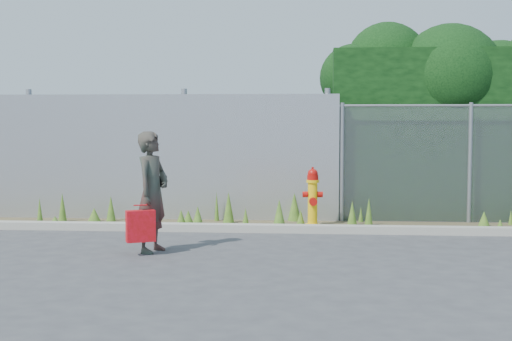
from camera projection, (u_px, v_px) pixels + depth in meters
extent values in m
plane|color=#3D3E40|center=(270.00, 254.00, 9.37)|extent=(80.00, 80.00, 0.00)
cube|color=#9A978B|center=(277.00, 228.00, 11.16)|extent=(16.00, 0.22, 0.12)
cube|color=#4C412B|center=(279.00, 226.00, 11.76)|extent=(16.00, 1.20, 0.01)
cone|color=#3E691F|center=(94.00, 216.00, 12.18)|extent=(0.23, 0.23, 0.25)
cone|color=#3E691F|center=(181.00, 218.00, 11.72)|extent=(0.18, 0.18, 0.28)
cone|color=#3E691F|center=(279.00, 215.00, 11.35)|extent=(0.23, 0.23, 0.49)
cone|color=#3E691F|center=(511.00, 218.00, 11.82)|extent=(0.08, 0.08, 0.26)
cone|color=#3E691F|center=(369.00, 213.00, 11.69)|extent=(0.14, 0.14, 0.47)
cone|color=#3E691F|center=(299.00, 212.00, 12.36)|extent=(0.16, 0.16, 0.33)
cone|color=#3E691F|center=(62.00, 208.00, 12.16)|extent=(0.15, 0.15, 0.51)
cone|color=#3E691F|center=(301.00, 218.00, 11.86)|extent=(0.14, 0.14, 0.25)
cone|color=#3E691F|center=(352.00, 214.00, 11.72)|extent=(0.17, 0.17, 0.42)
cone|color=#3E691F|center=(217.00, 207.00, 12.26)|extent=(0.08, 0.08, 0.52)
cone|color=#3E691F|center=(198.00, 218.00, 11.46)|extent=(0.22, 0.22, 0.36)
cone|color=#3E691F|center=(294.00, 208.00, 12.28)|extent=(0.23, 0.23, 0.49)
cone|color=#3E691F|center=(246.00, 218.00, 11.69)|extent=(0.12, 0.12, 0.31)
cone|color=#3E691F|center=(229.00, 208.00, 12.00)|extent=(0.20, 0.20, 0.54)
cone|color=#3E691F|center=(55.00, 222.00, 11.60)|extent=(0.23, 0.23, 0.19)
cone|color=#3E691F|center=(40.00, 213.00, 11.69)|extent=(0.12, 0.12, 0.48)
cone|color=#3E691F|center=(500.00, 226.00, 11.11)|extent=(0.15, 0.15, 0.20)
cone|color=#3E691F|center=(188.00, 218.00, 11.99)|extent=(0.18, 0.18, 0.23)
cone|color=#3E691F|center=(361.00, 215.00, 12.14)|extent=(0.09, 0.09, 0.27)
cone|color=#3E691F|center=(111.00, 209.00, 12.23)|extent=(0.17, 0.17, 0.45)
cone|color=#3E691F|center=(484.00, 220.00, 11.60)|extent=(0.20, 0.20, 0.26)
cube|color=#ACAEB3|center=(96.00, 157.00, 12.53)|extent=(8.50, 0.08, 2.20)
cylinder|color=gray|center=(30.00, 154.00, 12.75)|extent=(0.10, 0.10, 2.30)
cylinder|color=gray|center=(185.00, 154.00, 12.53)|extent=(0.10, 0.10, 2.30)
cylinder|color=gray|center=(327.00, 155.00, 12.33)|extent=(0.10, 0.10, 2.30)
cylinder|color=gray|center=(342.00, 163.00, 12.20)|extent=(0.07, 0.07, 2.05)
cylinder|color=gray|center=(470.00, 163.00, 12.03)|extent=(0.07, 0.07, 2.05)
sphere|color=black|center=(354.00, 78.00, 13.14)|extent=(1.25, 1.25, 1.25)
sphere|color=black|center=(387.00, 64.00, 13.26)|extent=(1.54, 1.54, 1.54)
sphere|color=black|center=(450.00, 76.00, 12.86)|extent=(1.89, 1.89, 1.89)
sphere|color=black|center=(498.00, 85.00, 13.08)|extent=(1.64, 1.64, 1.64)
cylinder|color=yellow|center=(312.00, 225.00, 11.70)|extent=(0.24, 0.24, 0.05)
cylinder|color=yellow|center=(313.00, 205.00, 11.67)|extent=(0.16, 0.16, 0.74)
cylinder|color=yellow|center=(313.00, 181.00, 11.64)|extent=(0.21, 0.21, 0.04)
cylinder|color=#B20F0A|center=(313.00, 177.00, 11.64)|extent=(0.18, 0.18, 0.09)
sphere|color=#B20F0A|center=(313.00, 174.00, 11.63)|extent=(0.17, 0.17, 0.17)
cylinder|color=#B20F0A|center=(313.00, 168.00, 11.63)|extent=(0.04, 0.04, 0.04)
cylinder|color=#B20F0A|center=(305.00, 194.00, 11.67)|extent=(0.09, 0.10, 0.10)
cylinder|color=#B20F0A|center=(320.00, 194.00, 11.65)|extent=(0.09, 0.10, 0.10)
cylinder|color=#B20F0A|center=(313.00, 202.00, 11.54)|extent=(0.13, 0.10, 0.13)
imported|color=#0D5643|center=(152.00, 192.00, 9.48)|extent=(0.54, 0.68, 1.61)
cube|color=#A80F09|center=(141.00, 226.00, 9.23)|extent=(0.37, 0.14, 0.41)
cylinder|color=#A80F09|center=(140.00, 205.00, 9.21)|extent=(0.18, 0.02, 0.02)
cube|color=black|center=(159.00, 181.00, 9.70)|extent=(0.21, 0.09, 0.16)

